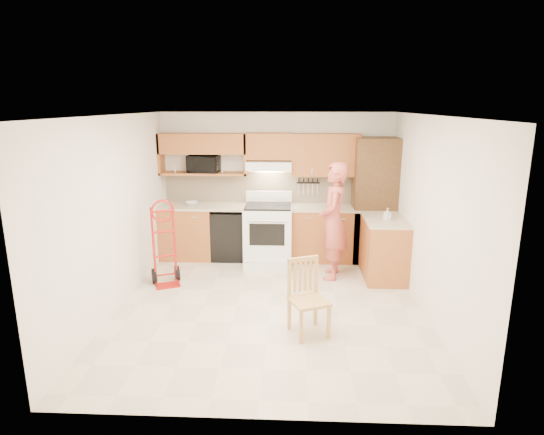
# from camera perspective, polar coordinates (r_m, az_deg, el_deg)

# --- Properties ---
(floor) EXTENTS (4.00, 4.50, 0.02)m
(floor) POSITION_cam_1_polar(r_m,az_deg,el_deg) (6.20, -0.22, -11.14)
(floor) COLOR beige
(floor) RESTS_ON ground
(ceiling) EXTENTS (4.00, 4.50, 0.02)m
(ceiling) POSITION_cam_1_polar(r_m,az_deg,el_deg) (5.61, -0.24, 12.82)
(ceiling) COLOR white
(ceiling) RESTS_ON ground
(wall_back) EXTENTS (4.00, 0.02, 2.50)m
(wall_back) POSITION_cam_1_polar(r_m,az_deg,el_deg) (7.99, 0.59, 4.12)
(wall_back) COLOR white
(wall_back) RESTS_ON ground
(wall_front) EXTENTS (4.00, 0.02, 2.50)m
(wall_front) POSITION_cam_1_polar(r_m,az_deg,el_deg) (3.63, -2.05, -8.35)
(wall_front) COLOR white
(wall_front) RESTS_ON ground
(wall_left) EXTENTS (0.02, 4.50, 2.50)m
(wall_left) POSITION_cam_1_polar(r_m,az_deg,el_deg) (6.21, -19.08, 0.43)
(wall_left) COLOR white
(wall_left) RESTS_ON ground
(wall_right) EXTENTS (0.02, 4.50, 2.50)m
(wall_right) POSITION_cam_1_polar(r_m,az_deg,el_deg) (6.03, 19.23, 0.01)
(wall_right) COLOR white
(wall_right) RESTS_ON ground
(backsplash) EXTENTS (3.92, 0.03, 0.55)m
(backsplash) POSITION_cam_1_polar(r_m,az_deg,el_deg) (7.97, 0.58, 3.74)
(backsplash) COLOR beige
(backsplash) RESTS_ON wall_back
(lower_cab_left) EXTENTS (0.90, 0.60, 0.90)m
(lower_cab_left) POSITION_cam_1_polar(r_m,az_deg,el_deg) (8.08, -10.57, -1.84)
(lower_cab_left) COLOR #A45F2A
(lower_cab_left) RESTS_ON ground
(dishwasher) EXTENTS (0.60, 0.60, 0.85)m
(dishwasher) POSITION_cam_1_polar(r_m,az_deg,el_deg) (7.95, -5.29, -2.11)
(dishwasher) COLOR black
(dishwasher) RESTS_ON ground
(lower_cab_right) EXTENTS (1.14, 0.60, 0.90)m
(lower_cab_right) POSITION_cam_1_polar(r_m,az_deg,el_deg) (7.88, 6.54, -2.08)
(lower_cab_right) COLOR #A45F2A
(lower_cab_right) RESTS_ON ground
(countertop_left) EXTENTS (1.50, 0.63, 0.04)m
(countertop_left) POSITION_cam_1_polar(r_m,az_deg,el_deg) (7.90, -8.60, 1.40)
(countertop_left) COLOR #BFB398
(countertop_left) RESTS_ON lower_cab_left
(countertop_right) EXTENTS (1.14, 0.63, 0.04)m
(countertop_right) POSITION_cam_1_polar(r_m,az_deg,el_deg) (7.77, 6.63, 1.25)
(countertop_right) COLOR #BFB398
(countertop_right) RESTS_ON lower_cab_right
(cab_return_right) EXTENTS (0.60, 1.00, 0.90)m
(cab_return_right) POSITION_cam_1_polar(r_m,az_deg,el_deg) (7.24, 13.85, -3.89)
(cab_return_right) COLOR #A45F2A
(cab_return_right) RESTS_ON ground
(countertop_return) EXTENTS (0.63, 1.00, 0.04)m
(countertop_return) POSITION_cam_1_polar(r_m,az_deg,el_deg) (7.11, 14.07, -0.29)
(countertop_return) COLOR #BFB398
(countertop_return) RESTS_ON cab_return_right
(pantry_tall) EXTENTS (0.70, 0.60, 2.10)m
(pantry_tall) POSITION_cam_1_polar(r_m,az_deg,el_deg) (7.84, 12.65, 2.09)
(pantry_tall) COLOR brown
(pantry_tall) RESTS_ON ground
(upper_cab_left) EXTENTS (1.50, 0.33, 0.34)m
(upper_cab_left) POSITION_cam_1_polar(r_m,az_deg,el_deg) (7.87, -8.70, 9.17)
(upper_cab_left) COLOR #A45F2A
(upper_cab_left) RESTS_ON wall_back
(upper_shelf_mw) EXTENTS (1.50, 0.33, 0.04)m
(upper_shelf_mw) POSITION_cam_1_polar(r_m,az_deg,el_deg) (7.93, -8.56, 5.50)
(upper_shelf_mw) COLOR #A45F2A
(upper_shelf_mw) RESTS_ON wall_back
(upper_cab_center) EXTENTS (0.76, 0.33, 0.44)m
(upper_cab_center) POSITION_cam_1_polar(r_m,az_deg,el_deg) (7.73, -0.35, 8.95)
(upper_cab_center) COLOR #A45F2A
(upper_cab_center) RESTS_ON wall_back
(upper_cab_right) EXTENTS (1.14, 0.33, 0.70)m
(upper_cab_right) POSITION_cam_1_polar(r_m,az_deg,el_deg) (7.75, 6.75, 7.83)
(upper_cab_right) COLOR #A45F2A
(upper_cab_right) RESTS_ON wall_back
(range_hood) EXTENTS (0.76, 0.46, 0.14)m
(range_hood) POSITION_cam_1_polar(r_m,az_deg,el_deg) (7.70, -0.37, 6.60)
(range_hood) COLOR white
(range_hood) RESTS_ON wall_back
(knife_strip) EXTENTS (0.40, 0.05, 0.29)m
(knife_strip) POSITION_cam_1_polar(r_m,az_deg,el_deg) (7.94, 4.55, 3.94)
(knife_strip) COLOR black
(knife_strip) RESTS_ON backsplash
(microwave) EXTENTS (0.55, 0.40, 0.29)m
(microwave) POSITION_cam_1_polar(r_m,az_deg,el_deg) (7.90, -8.58, 6.69)
(microwave) COLOR black
(microwave) RESTS_ON upper_shelf_mw
(range) EXTENTS (0.79, 1.04, 1.17)m
(range) POSITION_cam_1_polar(r_m,az_deg,el_deg) (7.62, -0.52, -1.51)
(range) COLOR white
(range) RESTS_ON ground
(person) EXTENTS (0.50, 0.70, 1.80)m
(person) POSITION_cam_1_polar(r_m,az_deg,el_deg) (6.96, 7.72, -0.47)
(person) COLOR #BE5144
(person) RESTS_ON ground
(hand_truck) EXTENTS (0.59, 0.57, 1.17)m
(hand_truck) POSITION_cam_1_polar(r_m,az_deg,el_deg) (6.89, -13.31, -3.62)
(hand_truck) COLOR #AE1713
(hand_truck) RESTS_ON ground
(dining_chair) EXTENTS (0.54, 0.56, 0.90)m
(dining_chair) POSITION_cam_1_polar(r_m,az_deg,el_deg) (5.35, 4.66, -10.10)
(dining_chair) COLOR #DBB765
(dining_chair) RESTS_ON ground
(soap_bottle) EXTENTS (0.10, 0.10, 0.19)m
(soap_bottle) POSITION_cam_1_polar(r_m,az_deg,el_deg) (6.99, 14.27, 0.41)
(soap_bottle) COLOR white
(soap_bottle) RESTS_ON countertop_return
(bowl) EXTENTS (0.29, 0.29, 0.06)m
(bowl) POSITION_cam_1_polar(r_m,az_deg,el_deg) (7.93, -10.01, 1.75)
(bowl) COLOR white
(bowl) RESTS_ON countertop_left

